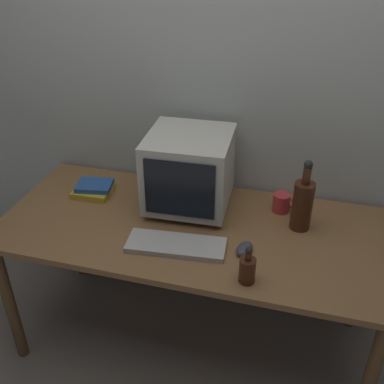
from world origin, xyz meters
The scene contains 10 objects.
ground_plane centered at (0.00, 0.00, 0.00)m, with size 6.00×6.00×0.00m, color gray.
back_wall centered at (0.00, 0.45, 1.25)m, with size 4.00×0.08×2.50m, color beige.
desk centered at (0.00, 0.00, 0.66)m, with size 1.77×0.78×0.75m.
crt_monitor centered at (-0.06, 0.16, 0.94)m, with size 0.40×0.40×0.37m.
keyboard centered at (-0.02, -0.17, 0.76)m, with size 0.42×0.15×0.02m, color beige.
computer_mouse centered at (0.26, -0.12, 0.76)m, with size 0.06×0.10×0.04m, color #3F3F47.
bottle_tall centered at (0.47, 0.12, 0.87)m, with size 0.09×0.09×0.34m.
bottle_short centered at (0.30, -0.30, 0.81)m, with size 0.06×0.06×0.16m.
book_stack centered at (-0.56, 0.14, 0.77)m, with size 0.20×0.17×0.06m.
mug centered at (0.38, 0.23, 0.79)m, with size 0.12×0.08×0.09m.
Camera 1 is at (0.44, -1.61, 1.95)m, focal length 42.13 mm.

